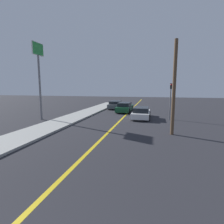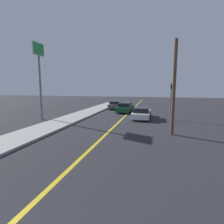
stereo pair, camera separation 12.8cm
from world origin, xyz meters
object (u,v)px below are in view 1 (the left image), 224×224
at_px(car_far_distant, 116,105).
at_px(traffic_light, 170,97).
at_px(car_near_right_lane, 141,113).
at_px(utility_pole, 174,88).
at_px(car_ahead_center, 125,107).
at_px(roadside_sign, 39,65).

bearing_deg(car_far_distant, traffic_light, -49.25).
bearing_deg(car_far_distant, car_near_right_lane, -62.26).
distance_m(car_far_distant, utility_pole, 15.89).
relative_size(car_ahead_center, utility_pole, 0.73).
height_order(car_near_right_lane, roadside_sign, roadside_sign).
distance_m(car_near_right_lane, roadside_sign, 11.64).
xyz_separation_m(car_ahead_center, roadside_sign, (-7.48, -7.73, 4.93)).
relative_size(traffic_light, utility_pole, 0.57).
xyz_separation_m(car_near_right_lane, roadside_sign, (-10.00, -3.27, 4.97)).
bearing_deg(roadside_sign, traffic_light, 13.43).
bearing_deg(utility_pole, car_ahead_center, 115.81).
relative_size(car_near_right_lane, car_ahead_center, 0.92).
height_order(car_far_distant, traffic_light, traffic_light).
relative_size(car_far_distant, utility_pole, 0.71).
bearing_deg(traffic_light, car_ahead_center, 139.67).
xyz_separation_m(car_near_right_lane, traffic_light, (2.94, -0.18, 1.72)).
distance_m(car_far_distant, traffic_light, 11.03).
bearing_deg(traffic_light, car_far_distant, 133.04).
distance_m(car_ahead_center, traffic_light, 7.36).
relative_size(traffic_light, roadside_sign, 0.48).
distance_m(car_near_right_lane, car_far_distant, 8.99).
bearing_deg(car_near_right_lane, utility_pole, -66.99).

